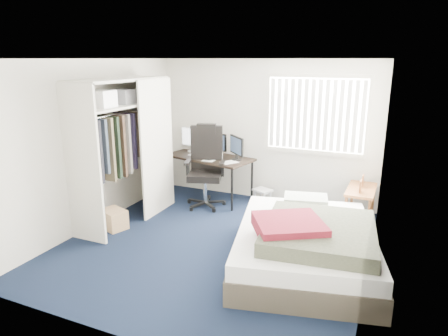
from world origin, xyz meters
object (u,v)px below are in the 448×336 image
desk (210,155)px  office_chair (206,175)px  nightstand (361,193)px  bed (306,243)px

desk → office_chair: size_ratio=1.21×
nightstand → bed: size_ratio=0.33×
desk → bed: desk is taller
office_chair → bed: 2.56m
office_chair → nightstand: (2.57, 0.22, -0.04)m
nightstand → bed: nightstand is taller
desk → bed: 2.90m
desk → nightstand: bearing=-3.4°
office_chair → nightstand: 2.58m
desk → bed: bearing=-40.0°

